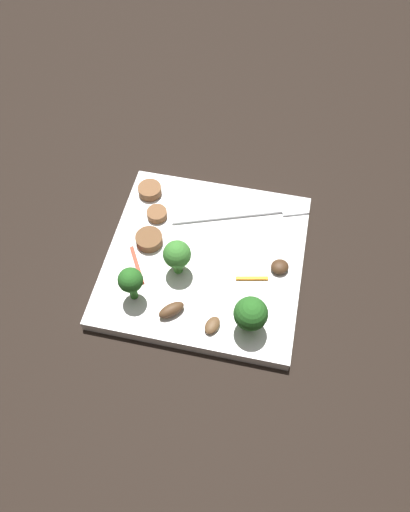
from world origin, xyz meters
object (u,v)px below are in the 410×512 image
object	(u,v)px
pepper_strip_0	(252,278)
pepper_strip_1	(137,265)
broccoli_floret_1	(177,255)
mushroom_0	(171,310)
mushroom_2	(280,267)
mushroom_1	(212,325)
broccoli_floret_0	(131,281)
fork	(251,214)
sausage_slice_0	(150,190)
plate	(205,259)
sausage_slice_1	(149,239)
broccoli_floret_2	(251,314)
sausage_slice_2	(157,214)

from	to	relation	value
pepper_strip_0	pepper_strip_1	distance (m)	0.14
broccoli_floret_1	mushroom_0	bearing A→B (deg)	-83.79
mushroom_2	broccoli_floret_1	bearing A→B (deg)	-167.66
mushroom_0	pepper_strip_0	bearing A→B (deg)	37.36
broccoli_floret_1	mushroom_1	size ratio (longest dim) A/B	2.18
pepper_strip_1	pepper_strip_0	bearing A→B (deg)	4.34
broccoli_floret_0	fork	bearing A→B (deg)	52.14
broccoli_floret_1	pepper_strip_1	xyz separation A→B (m)	(-0.05, -0.00, -0.03)
fork	mushroom_1	bearing A→B (deg)	-115.49
mushroom_1	broccoli_floret_0	bearing A→B (deg)	168.53
sausage_slice_0	mushroom_1	xyz separation A→B (m)	(0.12, -0.18, -0.00)
plate	pepper_strip_0	size ratio (longest dim) A/B	6.20
mushroom_0	pepper_strip_1	world-z (taller)	mushroom_0
fork	sausage_slice_1	world-z (taller)	sausage_slice_1
mushroom_0	mushroom_1	world-z (taller)	mushroom_0
plate	sausage_slice_0	bearing A→B (deg)	138.22
fork	sausage_slice_0	world-z (taller)	sausage_slice_0
mushroom_1	pepper_strip_1	world-z (taller)	mushroom_1
pepper_strip_1	broccoli_floret_1	bearing A→B (deg)	5.50
broccoli_floret_1	fork	bearing A→B (deg)	54.43
broccoli_floret_2	mushroom_0	distance (m)	0.09
sausage_slice_2	plate	bearing A→B (deg)	-32.72
broccoli_floret_2	mushroom_1	distance (m)	0.05
sausage_slice_2	pepper_strip_1	distance (m)	0.08
mushroom_1	mushroom_2	world-z (taller)	mushroom_2
plate	sausage_slice_2	distance (m)	0.09
pepper_strip_0	plate	bearing A→B (deg)	161.48
fork	broccoli_floret_2	world-z (taller)	broccoli_floret_2
plate	broccoli_floret_2	distance (m)	0.12
plate	sausage_slice_0	distance (m)	0.13
fork	broccoli_floret_0	world-z (taller)	broccoli_floret_0
sausage_slice_2	mushroom_0	bearing A→B (deg)	-68.21
broccoli_floret_0	pepper_strip_0	distance (m)	0.15
plate	sausage_slice_1	distance (m)	0.07
broccoli_floret_2	sausage_slice_2	distance (m)	0.20
sausage_slice_2	pepper_strip_1	size ratio (longest dim) A/B	0.48
broccoli_floret_2	sausage_slice_2	bearing A→B (deg)	137.32
mushroom_1	mushroom_0	bearing A→B (deg)	170.96
fork	mushroom_0	xyz separation A→B (m)	(-0.07, -0.16, 0.01)
sausage_slice_1	sausage_slice_2	bearing A→B (deg)	91.65
fork	mushroom_1	xyz separation A→B (m)	(-0.02, -0.17, 0.00)
mushroom_0	mushroom_2	world-z (taller)	mushroom_0
broccoli_floret_1	sausage_slice_0	world-z (taller)	broccoli_floret_1
sausage_slice_0	broccoli_floret_2	bearing A→B (deg)	-45.94
fork	pepper_strip_1	bearing A→B (deg)	-158.72
sausage_slice_1	mushroom_0	world-z (taller)	mushroom_0
broccoli_floret_1	pepper_strip_0	size ratio (longest dim) A/B	1.33
sausage_slice_1	sausage_slice_2	world-z (taller)	sausage_slice_1
sausage_slice_0	mushroom_1	size ratio (longest dim) A/B	1.33
sausage_slice_1	mushroom_1	distance (m)	0.14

